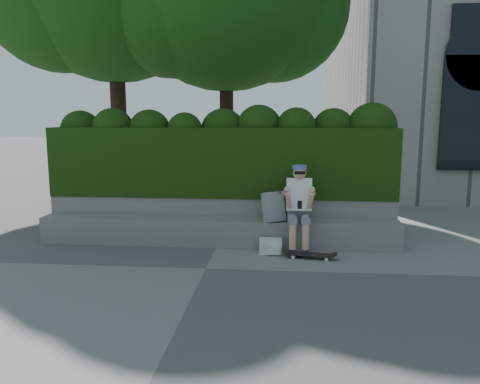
# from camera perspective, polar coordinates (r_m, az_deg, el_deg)

# --- Properties ---
(ground) EXTENTS (80.00, 80.00, 0.00)m
(ground) POSITION_cam_1_polar(r_m,az_deg,el_deg) (6.76, -4.18, -9.30)
(ground) COLOR slate
(ground) RESTS_ON ground
(bench_ledge) EXTENTS (6.00, 0.45, 0.45)m
(bench_ledge) POSITION_cam_1_polar(r_m,az_deg,el_deg) (7.89, -2.75, -4.87)
(bench_ledge) COLOR gray
(bench_ledge) RESTS_ON ground
(planter_wall) EXTENTS (6.00, 0.50, 0.75)m
(planter_wall) POSITION_cam_1_polar(r_m,az_deg,el_deg) (8.31, -2.31, -3.07)
(planter_wall) COLOR gray
(planter_wall) RESTS_ON ground
(hedge) EXTENTS (6.00, 1.00, 1.20)m
(hedge) POSITION_cam_1_polar(r_m,az_deg,el_deg) (8.38, -2.16, 3.79)
(hedge) COLOR black
(hedge) RESTS_ON planter_wall
(person) EXTENTS (0.40, 0.76, 1.38)m
(person) POSITION_cam_1_polar(r_m,az_deg,el_deg) (7.53, 7.20, -1.50)
(person) COLOR slate
(person) RESTS_ON ground
(skateboard) EXTENTS (0.74, 0.29, 0.08)m
(skateboard) POSITION_cam_1_polar(r_m,az_deg,el_deg) (7.26, 8.55, -7.54)
(skateboard) COLOR black
(skateboard) RESTS_ON ground
(backpack_plaid) EXTENTS (0.37, 0.32, 0.48)m
(backpack_plaid) POSITION_cam_1_polar(r_m,az_deg,el_deg) (7.62, 4.10, -1.80)
(backpack_plaid) COLOR #AAABAF
(backpack_plaid) RESTS_ON bench_ledge
(backpack_ground) EXTENTS (0.37, 0.27, 0.23)m
(backpack_ground) POSITION_cam_1_polar(r_m,az_deg,el_deg) (7.46, 3.73, -6.59)
(backpack_ground) COLOR beige
(backpack_ground) RESTS_ON ground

